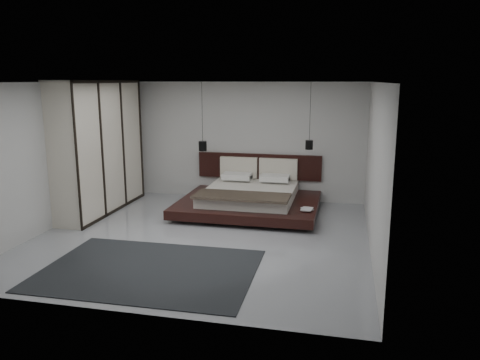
% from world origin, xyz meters
% --- Properties ---
extents(floor, '(6.00, 6.00, 0.00)m').
position_xyz_m(floor, '(0.00, 0.00, 0.00)').
color(floor, '#919499').
rests_on(floor, ground).
extents(ceiling, '(6.00, 6.00, 0.00)m').
position_xyz_m(ceiling, '(0.00, 0.00, 2.80)').
color(ceiling, white).
rests_on(ceiling, wall_back).
extents(wall_back, '(6.00, 0.00, 6.00)m').
position_xyz_m(wall_back, '(0.00, 3.00, 1.40)').
color(wall_back, '#B8B8B6').
rests_on(wall_back, floor).
extents(wall_front, '(6.00, 0.00, 6.00)m').
position_xyz_m(wall_front, '(0.00, -3.00, 1.40)').
color(wall_front, '#B8B8B6').
rests_on(wall_front, floor).
extents(wall_left, '(0.00, 6.00, 6.00)m').
position_xyz_m(wall_left, '(-3.00, 0.00, 1.40)').
color(wall_left, '#B8B8B6').
rests_on(wall_left, floor).
extents(wall_right, '(0.00, 6.00, 6.00)m').
position_xyz_m(wall_right, '(3.00, 0.00, 1.40)').
color(wall_right, '#B8B8B6').
rests_on(wall_right, floor).
extents(lattice_screen, '(0.05, 0.90, 2.60)m').
position_xyz_m(lattice_screen, '(-2.95, 2.45, 1.30)').
color(lattice_screen, black).
rests_on(lattice_screen, floor).
extents(bed, '(2.98, 2.47, 1.11)m').
position_xyz_m(bed, '(0.51, 1.90, 0.30)').
color(bed, black).
rests_on(bed, floor).
extents(book_lower, '(0.29, 0.32, 0.02)m').
position_xyz_m(book_lower, '(1.73, 1.22, 0.29)').
color(book_lower, '#99724C').
rests_on(book_lower, bed).
extents(book_upper, '(0.25, 0.32, 0.02)m').
position_xyz_m(book_upper, '(1.71, 1.19, 0.31)').
color(book_upper, '#99724C').
rests_on(book_upper, book_lower).
extents(pendant_left, '(0.19, 0.19, 1.57)m').
position_xyz_m(pendant_left, '(-0.71, 2.39, 1.35)').
color(pendant_left, black).
rests_on(pendant_left, ceiling).
extents(pendant_right, '(0.17, 0.17, 1.46)m').
position_xyz_m(pendant_right, '(1.73, 2.39, 1.45)').
color(pendant_right, black).
rests_on(pendant_right, ceiling).
extents(wardrobe, '(0.68, 2.89, 2.84)m').
position_xyz_m(wardrobe, '(-2.70, 1.22, 1.42)').
color(wardrobe, beige).
rests_on(wardrobe, floor).
extents(rug, '(3.24, 2.34, 0.01)m').
position_xyz_m(rug, '(-0.32, -1.70, 0.01)').
color(rug, black).
rests_on(rug, floor).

